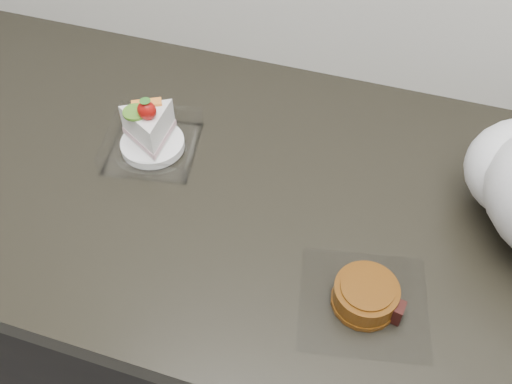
# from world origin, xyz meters

# --- Properties ---
(counter) EXTENTS (2.04, 0.64, 0.90)m
(counter) POSITION_xyz_m (0.00, 1.69, 0.45)
(counter) COLOR black
(counter) RESTS_ON ground
(cake_tray) EXTENTS (0.16, 0.16, 0.11)m
(cake_tray) POSITION_xyz_m (-0.35, 1.72, 0.93)
(cake_tray) COLOR white
(cake_tray) RESTS_ON counter
(mooncake_wrap) EXTENTS (0.20, 0.19, 0.04)m
(mooncake_wrap) POSITION_xyz_m (0.03, 1.54, 0.92)
(mooncake_wrap) COLOR white
(mooncake_wrap) RESTS_ON counter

